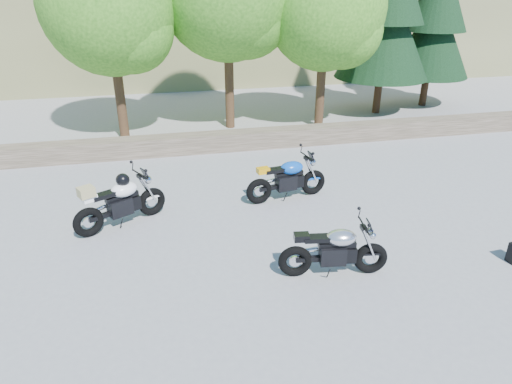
% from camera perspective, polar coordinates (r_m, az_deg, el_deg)
% --- Properties ---
extents(ground, '(90.00, 90.00, 0.00)m').
position_cam_1_polar(ground, '(8.03, 0.14, -7.96)').
color(ground, gray).
rests_on(ground, ground).
extents(stone_wall, '(22.00, 0.55, 0.50)m').
position_cam_1_polar(stone_wall, '(12.84, -5.23, 6.27)').
color(stone_wall, '#4B4232').
rests_on(stone_wall, ground).
extents(tree_decid_left, '(3.67, 3.67, 5.62)m').
position_cam_1_polar(tree_decid_left, '(13.75, -17.47, 20.98)').
color(tree_decid_left, '#382314').
rests_on(tree_decid_left, ground).
extents(tree_decid_right, '(3.54, 3.54, 5.41)m').
position_cam_1_polar(tree_decid_right, '(14.48, 9.16, 21.37)').
color(tree_decid_right, '#382314').
rests_on(tree_decid_right, ground).
extents(conifer_near, '(3.17, 3.17, 7.06)m').
position_cam_1_polar(conifer_near, '(16.65, 16.19, 21.85)').
color(conifer_near, '#382314').
rests_on(conifer_near, ground).
extents(conifer_far, '(2.82, 2.82, 6.27)m').
position_cam_1_polar(conifer_far, '(18.29, 21.61, 20.06)').
color(conifer_far, '#382314').
rests_on(conifer_far, ground).
extents(silver_bike, '(1.79, 0.57, 0.90)m').
position_cam_1_polar(silver_bike, '(7.45, 9.79, -7.30)').
color(silver_bike, black).
rests_on(silver_bike, ground).
extents(white_bike, '(1.74, 1.03, 1.06)m').
position_cam_1_polar(white_bike, '(9.11, -16.68, -1.11)').
color(white_bike, black).
rests_on(white_bike, ground).
extents(blue_bike, '(1.86, 0.59, 0.94)m').
position_cam_1_polar(blue_bike, '(9.85, 3.94, 1.57)').
color(blue_bike, black).
rests_on(blue_bike, ground).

